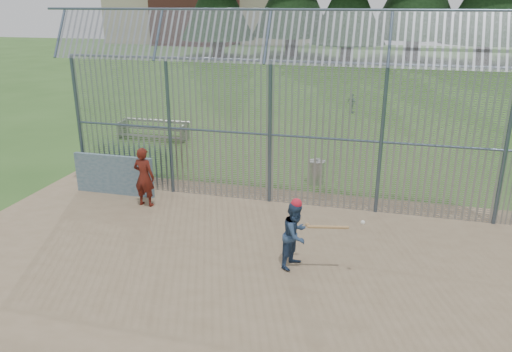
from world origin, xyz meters
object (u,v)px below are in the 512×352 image
(trash_can, at_px, (316,172))
(dugout_wall, at_px, (114,175))
(bleacher, at_px, (153,129))
(batter, at_px, (295,235))
(onlooker, at_px, (144,177))

(trash_can, bearing_deg, dugout_wall, -156.19)
(bleacher, bearing_deg, batter, -49.46)
(dugout_wall, xyz_separation_m, batter, (6.00, -2.87, 0.14))
(dugout_wall, relative_size, batter, 1.69)
(onlooker, bearing_deg, bleacher, -61.17)
(onlooker, bearing_deg, batter, 158.90)
(onlooker, bearing_deg, trash_can, -140.08)
(batter, relative_size, onlooker, 0.87)
(batter, height_order, trash_can, batter)
(onlooker, relative_size, bleacher, 0.56)
(dugout_wall, distance_m, trash_can, 6.21)
(dugout_wall, height_order, batter, batter)
(dugout_wall, distance_m, onlooker, 1.44)
(dugout_wall, relative_size, trash_can, 3.05)
(dugout_wall, xyz_separation_m, trash_can, (5.67, 2.50, -0.24))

